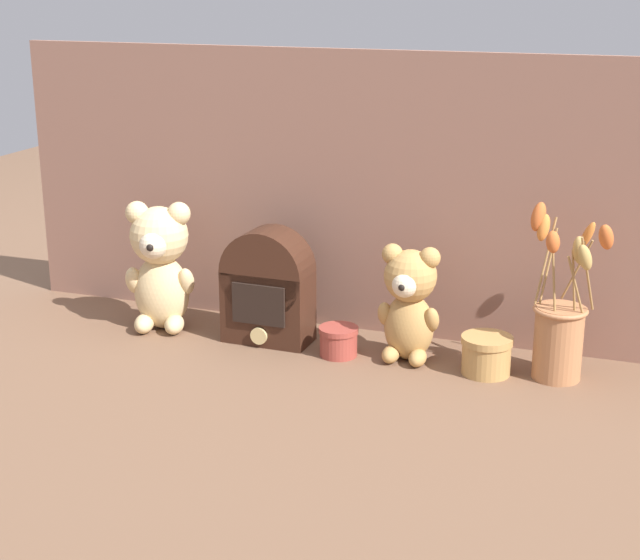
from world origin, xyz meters
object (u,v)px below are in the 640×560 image
teddy_bear_medium (409,301)px  vintage_radio (268,288)px  decorative_tin_short (486,355)px  teddy_bear_large (160,264)px  decorative_tin_tall (339,341)px  flower_vase (560,326)px

teddy_bear_medium → vintage_radio: (-0.30, 0.00, -0.01)m
decorative_tin_short → teddy_bear_large: bearing=178.9°
teddy_bear_large → decorative_tin_short: size_ratio=2.82×
decorative_tin_tall → decorative_tin_short: size_ratio=0.81×
vintage_radio → decorative_tin_tall: size_ratio=3.03×
teddy_bear_large → teddy_bear_medium: bearing=0.5°
teddy_bear_large → teddy_bear_medium: teddy_bear_large is taller
vintage_radio → decorative_tin_short: size_ratio=2.44×
teddy_bear_medium → decorative_tin_tall: (-0.14, -0.03, -0.09)m
teddy_bear_large → flower_vase: bearing=0.7°
flower_vase → vintage_radio: flower_vase is taller
vintage_radio → decorative_tin_short: 0.47m
decorative_tin_tall → decorative_tin_short: decorative_tin_short is taller
teddy_bear_medium → decorative_tin_short: (0.16, -0.02, -0.08)m
teddy_bear_large → decorative_tin_tall: 0.42m
teddy_bear_medium → vintage_radio: vintage_radio is taller
vintage_radio → teddy_bear_medium: bearing=-0.4°
teddy_bear_large → flower_vase: size_ratio=0.84×
flower_vase → decorative_tin_tall: (-0.43, -0.03, -0.07)m
decorative_tin_tall → decorative_tin_short: (0.30, 0.01, 0.01)m
teddy_bear_large → vintage_radio: (0.24, 0.01, -0.03)m
teddy_bear_medium → vintage_radio: size_ratio=0.97×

